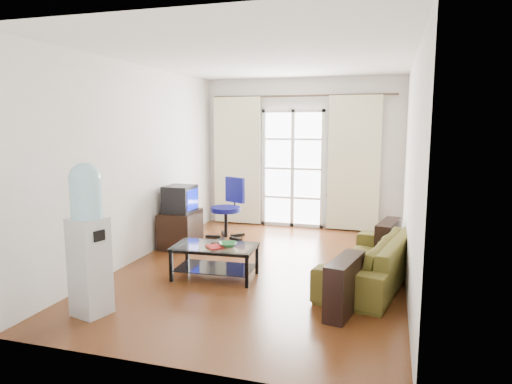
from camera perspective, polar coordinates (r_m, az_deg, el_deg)
floor at (r=6.13m, az=0.85°, el=-9.47°), size 5.20×5.20×0.00m
ceiling at (r=5.88m, az=0.91°, el=16.41°), size 5.20×5.20×0.00m
wall_back at (r=8.38m, az=5.72°, el=4.79°), size 3.60×0.02×2.70m
wall_front at (r=3.44m, az=-10.93°, el=-0.80°), size 3.60×0.02×2.70m
wall_left at (r=6.57m, az=-14.44°, el=3.52°), size 0.02×5.20×2.70m
wall_right at (r=5.64m, az=18.79°, el=2.53°), size 0.02×5.20×2.70m
french_door at (r=8.37m, az=4.61°, el=2.92°), size 1.16×0.06×2.15m
curtain_rod at (r=8.27m, az=5.69°, el=11.89°), size 3.30×0.04×0.04m
curtain_left at (r=8.58m, az=-2.36°, el=3.92°), size 0.90×0.07×2.35m
curtain_right at (r=8.14m, az=12.13°, el=3.48°), size 0.90×0.07×2.35m
radiator at (r=8.30m, az=10.92°, el=-2.47°), size 0.64×0.12×0.64m
sofa at (r=5.68m, az=14.02°, el=-8.19°), size 2.26×1.54×0.57m
coffee_table at (r=5.71m, az=-5.14°, el=-8.10°), size 1.04×0.63×0.41m
bowl at (r=5.60m, az=-3.51°, el=-6.59°), size 0.37×0.37×0.05m
book at (r=5.54m, az=-5.99°, el=-6.96°), size 0.40×0.40×0.02m
remote at (r=5.75m, az=-4.74°, el=-6.39°), size 0.18×0.12×0.02m
tv_stand at (r=7.20m, az=-9.40°, el=-4.57°), size 0.57×0.79×0.55m
crt_tv at (r=7.07m, az=-9.62°, el=-0.85°), size 0.46×0.45×0.41m
task_chair at (r=7.58m, az=-3.60°, el=-3.63°), size 0.91×0.91×1.01m
water_cooler at (r=4.79m, az=-20.24°, el=-5.24°), size 0.38×0.38×1.53m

